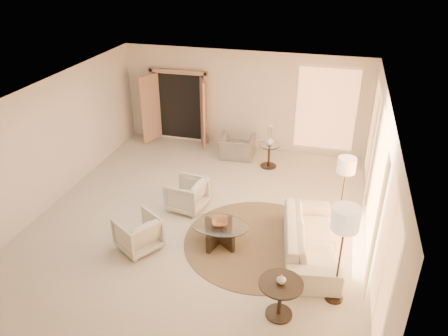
% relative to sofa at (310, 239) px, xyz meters
% --- Properties ---
extents(room, '(7.04, 8.04, 2.83)m').
position_rel_sofa_xyz_m(room, '(-2.38, 0.62, 1.05)').
color(room, beige).
rests_on(room, ground).
extents(windows_right, '(0.10, 6.40, 2.40)m').
position_rel_sofa_xyz_m(windows_right, '(1.07, 0.72, 1.00)').
color(windows_right, '#F1A260').
rests_on(windows_right, room).
extents(window_back_corner, '(1.70, 0.10, 2.40)m').
position_rel_sofa_xyz_m(window_back_corner, '(-0.08, 4.57, 1.00)').
color(window_back_corner, '#F1A260').
rests_on(window_back_corner, room).
extents(curtains_right, '(0.06, 5.20, 2.60)m').
position_rel_sofa_xyz_m(curtains_right, '(1.02, 1.62, 0.95)').
color(curtains_right, beige).
rests_on(curtains_right, room).
extents(french_doors, '(1.95, 0.66, 2.16)m').
position_rel_sofa_xyz_m(french_doors, '(-4.28, 4.44, 0.72)').
color(french_doors, tan).
rests_on(french_doors, room).
extents(area_rug, '(3.67, 3.67, 0.01)m').
position_rel_sofa_xyz_m(area_rug, '(-1.00, 0.11, -0.35)').
color(area_rug, '#40301E').
rests_on(area_rug, room).
extents(sofa, '(1.30, 2.52, 0.70)m').
position_rel_sofa_xyz_m(sofa, '(0.00, 0.00, 0.00)').
color(sofa, beige).
rests_on(sofa, room).
extents(armchair_left, '(0.82, 0.86, 0.79)m').
position_rel_sofa_xyz_m(armchair_left, '(-2.82, 0.93, 0.04)').
color(armchair_left, beige).
rests_on(armchair_left, room).
extents(armchair_right, '(0.99, 1.00, 0.77)m').
position_rel_sofa_xyz_m(armchair_right, '(-3.25, -0.68, 0.03)').
color(armchair_right, beige).
rests_on(armchair_right, room).
extents(accent_chair, '(0.98, 0.67, 0.83)m').
position_rel_sofa_xyz_m(accent_chair, '(-2.36, 3.79, 0.06)').
color(accent_chair, gray).
rests_on(accent_chair, room).
extents(coffee_table, '(1.48, 1.48, 0.43)m').
position_rel_sofa_xyz_m(coffee_table, '(-1.77, -0.10, -0.08)').
color(coffee_table, black).
rests_on(coffee_table, room).
extents(end_table, '(0.71, 0.71, 0.67)m').
position_rel_sofa_xyz_m(end_table, '(-0.33, -1.70, 0.11)').
color(end_table, black).
rests_on(end_table, room).
extents(side_table, '(0.56, 0.56, 0.65)m').
position_rel_sofa_xyz_m(side_table, '(-1.40, 3.47, 0.04)').
color(side_table, '#30261C').
rests_on(side_table, room).
extents(floor_lamp_near, '(0.37, 0.37, 1.55)m').
position_rel_sofa_xyz_m(floor_lamp_near, '(0.52, 1.25, 0.96)').
color(floor_lamp_near, '#30261C').
rests_on(floor_lamp_near, room).
extents(floor_lamp_far, '(0.44, 0.44, 1.82)m').
position_rel_sofa_xyz_m(floor_lamp_far, '(0.52, -1.10, 1.19)').
color(floor_lamp_far, '#30261C').
rests_on(floor_lamp_far, room).
extents(bowl, '(0.39, 0.39, 0.08)m').
position_rel_sofa_xyz_m(bowl, '(-1.77, -0.10, 0.12)').
color(bowl, brown).
rests_on(bowl, coffee_table).
extents(end_vase, '(0.17, 0.17, 0.16)m').
position_rel_sofa_xyz_m(end_vase, '(-0.33, -1.70, 0.39)').
color(end_vase, silver).
rests_on(end_vase, end_table).
extents(side_vase, '(0.28, 0.28, 0.24)m').
position_rel_sofa_xyz_m(side_vase, '(-1.40, 3.47, 0.41)').
color(side_vase, silver).
rests_on(side_vase, side_table).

